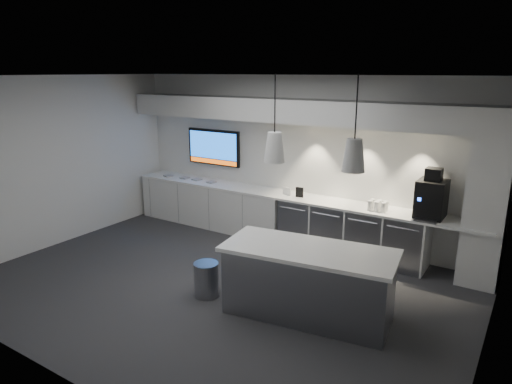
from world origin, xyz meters
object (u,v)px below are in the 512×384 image
Objects in this scene: island at (308,282)px; bin at (206,279)px; wall_tv at (214,147)px; coffee_machine at (431,197)px.

island reaches higher than bin.
bin is at bearing -54.57° from wall_tv.
wall_tv is at bearing 177.20° from coffee_machine.
bin is 3.59m from coffee_machine.
island is at bearing 11.46° from bin.
coffee_machine is (4.34, -0.25, -0.35)m from wall_tv.
wall_tv is at bearing 125.43° from bin.
coffee_machine is (0.97, 2.20, 0.75)m from island.
island is 1.47m from bin.
island is 2.99× the size of coffee_machine.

